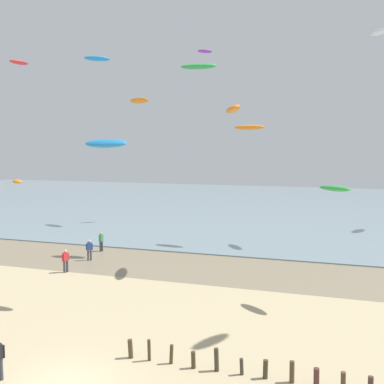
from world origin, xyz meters
TOP-DOWN VIEW (x-y plane):
  - wet_sand_strip at (0.00, 18.19)m, footprint 120.00×8.29m
  - sea at (0.00, 57.33)m, footprint 160.00×70.00m
  - groyne_near at (9.83, 3.02)m, footprint 16.93×0.34m
  - person_nearest_camera at (-8.97, 13.91)m, footprint 0.38×0.49m
  - person_mid_beach at (-9.86, 20.77)m, footprint 0.29×0.56m
  - person_by_waterline at (-9.16, 17.58)m, footprint 0.48×0.39m
  - kite_aloft_0 at (13.23, 31.90)m, footprint 2.12×2.55m
  - kite_aloft_1 at (-12.46, 34.91)m, footprint 3.12×2.06m
  - kite_aloft_2 at (-19.46, 37.68)m, footprint 3.26×2.89m
  - kite_aloft_3 at (9.73, 12.73)m, footprint 2.09×1.88m
  - kite_aloft_4 at (1.96, 27.71)m, footprint 2.98×1.27m
  - kite_aloft_5 at (-5.99, 40.15)m, footprint 1.91×1.69m
  - kite_aloft_7 at (-1.59, 23.13)m, footprint 3.20×1.38m
  - kite_aloft_8 at (-2.94, 9.24)m, footprint 2.66×0.95m
  - kite_aloft_9 at (2.42, 18.65)m, footprint 2.20×3.37m
  - kite_aloft_10 at (-16.26, 17.97)m, footprint 2.10×1.97m
  - kite_aloft_11 at (-21.67, 25.58)m, footprint 1.35×2.34m

SIDE VIEW (x-z plane):
  - wet_sand_strip at x=0.00m, z-range 0.00..0.01m
  - sea at x=0.00m, z-range 0.00..0.10m
  - groyne_near at x=9.83m, z-range -0.07..0.89m
  - person_nearest_camera at x=-8.97m, z-range 0.06..1.77m
  - person_mid_beach at x=-9.86m, z-range 0.06..1.77m
  - person_by_waterline at x=-9.16m, z-range 0.06..1.77m
  - kite_aloft_10 at x=-16.26m, z-range 6.06..6.46m
  - kite_aloft_3 at x=9.73m, z-range 6.66..7.01m
  - kite_aloft_8 at x=-2.94m, z-range 9.01..9.76m
  - kite_aloft_4 at x=1.96m, z-range 10.78..11.27m
  - kite_aloft_9 at x=2.42m, z-range 11.54..12.39m
  - kite_aloft_1 at x=-12.46m, z-range 14.20..15.05m
  - kite_aloft_7 at x=-1.59m, z-range 15.66..16.34m
  - kite_aloft_11 at x=-21.67m, z-range 17.62..18.15m
  - kite_aloft_0 at x=13.23m, z-range 19.48..20.03m
  - kite_aloft_2 at x=-19.46m, z-range 19.97..20.73m
  - kite_aloft_5 at x=-5.99m, z-range 20.62..21.14m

